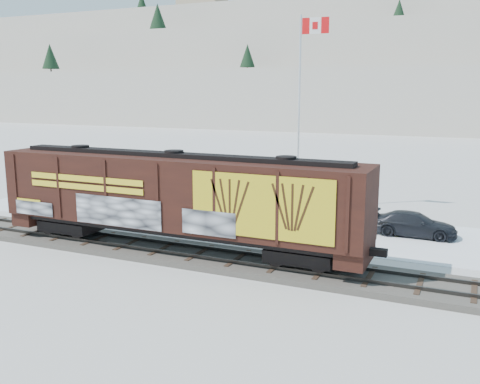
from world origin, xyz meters
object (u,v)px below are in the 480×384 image
at_px(flagpole, 300,139).
at_px(car_silver, 112,193).
at_px(hopper_railcar, 175,195).
at_px(car_dark, 414,224).
at_px(car_white, 201,212).

bearing_deg(flagpole, car_silver, -160.56).
xyz_separation_m(hopper_railcar, car_dark, (10.11, 8.34, -2.30)).
bearing_deg(car_white, car_silver, 73.60).
height_order(flagpole, car_dark, flagpole).
relative_size(flagpole, car_white, 2.68).
bearing_deg(flagpole, car_dark, -27.47).
height_order(hopper_railcar, car_white, hopper_railcar).
distance_m(hopper_railcar, flagpole, 12.77).
relative_size(flagpole, car_silver, 2.68).
height_order(car_silver, car_white, car_silver).
distance_m(car_silver, car_white, 8.80).
bearing_deg(car_silver, car_white, -108.73).
xyz_separation_m(hopper_railcar, car_white, (-1.64, 5.55, -2.18)).
distance_m(car_silver, car_dark, 20.15).
height_order(hopper_railcar, flagpole, flagpole).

